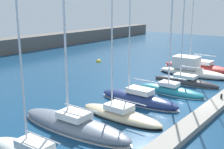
{
  "coord_description": "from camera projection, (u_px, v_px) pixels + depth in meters",
  "views": [
    {
      "loc": [
        -25.11,
        -10.12,
        9.39
      ],
      "look_at": [
        -3.22,
        6.76,
        2.57
      ],
      "focal_mm": 46.97,
      "sensor_mm": 36.0,
      "label": 1
    }
  ],
  "objects": [
    {
      "name": "sailboat_charcoal_sixth",
      "position": [
        185.0,
        81.0,
        34.76
      ],
      "size": [
        2.15,
        8.19,
        15.47
      ],
      "rotation": [
        0.0,
        0.0,
        1.59
      ],
      "color": "#2D2D33",
      "rests_on": "ground_plane"
    },
    {
      "name": "sailboat_sand_third",
      "position": [
        120.0,
        114.0,
        24.46
      ],
      "size": [
        2.52,
        8.14,
        12.42
      ],
      "rotation": [
        0.0,
        0.0,
        1.54
      ],
      "color": "beige",
      "rests_on": "ground_plane"
    },
    {
      "name": "dock_pier",
      "position": [
        213.0,
        107.0,
        26.22
      ],
      "size": [
        37.04,
        1.58,
        0.47
      ],
      "primitive_type": "cube",
      "color": "gray",
      "rests_on": "ground_plane"
    },
    {
      "name": "sailboat_navy_fourth",
      "position": [
        139.0,
        98.0,
        28.21
      ],
      "size": [
        2.48,
        8.52,
        15.13
      ],
      "rotation": [
        0.0,
        0.0,
        1.57
      ],
      "color": "navy",
      "rests_on": "ground_plane"
    },
    {
      "name": "motorboat_ivory_seventh",
      "position": [
        191.0,
        70.0,
        38.78
      ],
      "size": [
        3.26,
        9.49,
        3.36
      ],
      "rotation": [
        0.0,
        0.0,
        1.62
      ],
      "color": "silver",
      "rests_on": "ground_plane"
    },
    {
      "name": "ground_plane",
      "position": [
        190.0,
        105.0,
        27.56
      ],
      "size": [
        120.0,
        120.0,
        0.0
      ],
      "primitive_type": "plane",
      "color": "navy"
    },
    {
      "name": "mooring_buoy_yellow",
      "position": [
        99.0,
        62.0,
        47.57
      ],
      "size": [
        0.83,
        0.83,
        0.83
      ],
      "primitive_type": "sphere",
      "color": "yellow",
      "rests_on": "ground_plane"
    },
    {
      "name": "dock_bollard",
      "position": [
        221.0,
        96.0,
        27.91
      ],
      "size": [
        0.2,
        0.2,
        0.44
      ],
      "primitive_type": "cylinder",
      "color": "black",
      "rests_on": "dock_pier"
    },
    {
      "name": "sailboat_teal_fifth",
      "position": [
        170.0,
        90.0,
        31.15
      ],
      "size": [
        2.23,
        7.62,
        12.03
      ],
      "rotation": [
        0.0,
        0.0,
        1.59
      ],
      "color": "#19707F",
      "rests_on": "ground_plane"
    },
    {
      "name": "sailboat_slate_second",
      "position": [
        74.0,
        123.0,
        22.26
      ],
      "size": [
        3.1,
        10.56,
        18.95
      ],
      "rotation": [
        0.0,
        0.0,
        1.6
      ],
      "color": "slate",
      "rests_on": "ground_plane"
    },
    {
      "name": "sailboat_red_eighth",
      "position": [
        198.0,
        67.0,
        41.89
      ],
      "size": [
        3.36,
        10.46,
        21.44
      ],
      "rotation": [
        0.0,
        0.0,
        1.55
      ],
      "color": "#B72D28",
      "rests_on": "ground_plane"
    }
  ]
}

